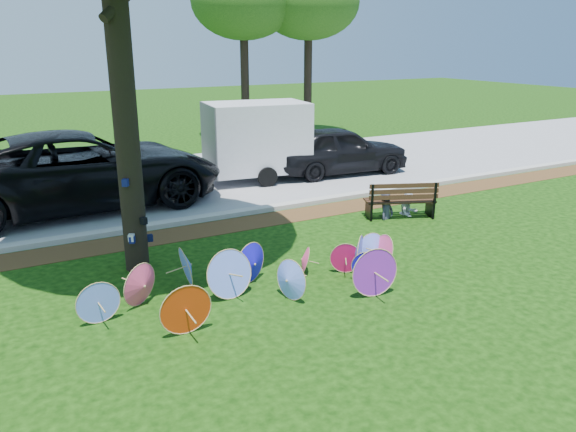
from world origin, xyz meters
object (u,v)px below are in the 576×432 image
object	(u,v)px
parasol_pile	(274,271)
black_van	(82,170)
person_right	(410,192)
person_left	(387,192)
dark_pickup	(338,150)
park_bench	(400,199)
cargo_trailer	(257,137)

from	to	relation	value
parasol_pile	black_van	world-z (taller)	black_van
black_van	person_right	world-z (taller)	black_van
person_left	person_right	size ratio (longest dim) A/B	1.16
dark_pickup	park_bench	distance (m)	4.94
cargo_trailer	person_right	xyz separation A→B (m)	(1.74, -5.17, -0.78)
cargo_trailer	person_left	world-z (taller)	cargo_trailer
black_van	person_right	bearing A→B (deg)	-125.59
person_left	person_right	xyz separation A→B (m)	(0.70, 0.00, -0.09)
parasol_pile	cargo_trailer	bearing A→B (deg)	66.44
dark_pickup	cargo_trailer	size ratio (longest dim) A/B	1.53
cargo_trailer	person_left	size ratio (longest dim) A/B	2.28
parasol_pile	person_left	world-z (taller)	person_left
park_bench	person_right	world-z (taller)	person_right
cargo_trailer	person_right	size ratio (longest dim) A/B	2.64
cargo_trailer	dark_pickup	bearing A→B (deg)	-2.23
parasol_pile	black_van	size ratio (longest dim) A/B	0.80
black_van	park_bench	bearing A→B (deg)	-127.22
black_van	dark_pickup	world-z (taller)	black_van
dark_pickup	parasol_pile	bearing A→B (deg)	145.45
black_van	dark_pickup	xyz separation A→B (m)	(8.01, 0.12, -0.22)
parasol_pile	person_left	bearing A→B (deg)	29.34
dark_pickup	park_bench	size ratio (longest dim) A/B	2.64
dark_pickup	person_right	distance (m)	4.80
parasol_pile	park_bench	size ratio (longest dim) A/B	3.31
parasol_pile	park_bench	world-z (taller)	park_bench
dark_pickup	person_right	world-z (taller)	dark_pickup
cargo_trailer	park_bench	distance (m)	5.47
park_bench	black_van	bearing A→B (deg)	167.49
park_bench	person_right	distance (m)	0.37
person_right	person_left	bearing A→B (deg)	179.31
parasol_pile	cargo_trailer	distance (m)	8.37
person_right	parasol_pile	bearing A→B (deg)	-154.84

